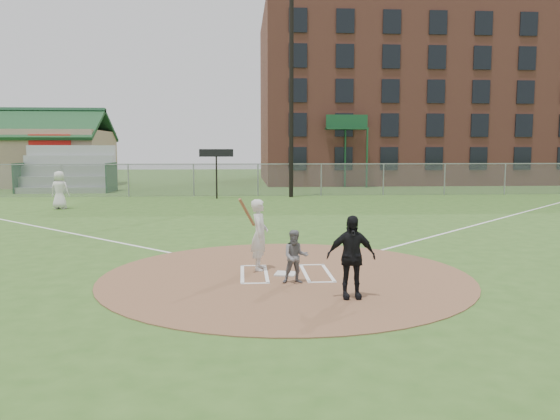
{
  "coord_description": "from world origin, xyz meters",
  "views": [
    {
      "loc": [
        -0.99,
        -12.21,
        2.87
      ],
      "look_at": [
        0.0,
        2.0,
        1.3
      ],
      "focal_mm": 35.0,
      "sensor_mm": 36.0,
      "label": 1
    }
  ],
  "objects": [
    {
      "name": "outfield_fence",
      "position": [
        0.0,
        22.0,
        1.02
      ],
      "size": [
        56.08,
        0.08,
        2.03
      ],
      "color": "slate",
      "rests_on": "ground"
    },
    {
      "name": "umpire",
      "position": [
        1.09,
        -2.01,
        0.83
      ],
      "size": [
        0.95,
        0.4,
        1.61
      ],
      "primitive_type": "imported",
      "rotation": [
        0.0,
        0.0,
        -0.01
      ],
      "color": "black",
      "rests_on": "dirt_circle"
    },
    {
      "name": "home_plate",
      "position": [
        -0.0,
        0.07,
        0.04
      ],
      "size": [
        0.57,
        0.57,
        0.03
      ],
      "primitive_type": "cube",
      "rotation": [
        0.0,
        0.0,
        -0.26
      ],
      "color": "silver",
      "rests_on": "dirt_circle"
    },
    {
      "name": "batter_at_plate",
      "position": [
        -0.59,
        0.61,
        0.87
      ],
      "size": [
        0.75,
        1.0,
        1.78
      ],
      "color": "silver",
      "rests_on": "dirt_circle"
    },
    {
      "name": "brick_warehouse",
      "position": [
        16.0,
        37.96,
        7.5
      ],
      "size": [
        30.0,
        17.17,
        15.0
      ],
      "color": "brown",
      "rests_on": "ground"
    },
    {
      "name": "dirt_circle",
      "position": [
        0.0,
        0.0,
        0.01
      ],
      "size": [
        8.4,
        8.4,
        0.02
      ],
      "primitive_type": "cylinder",
      "color": "brown",
      "rests_on": "ground"
    },
    {
      "name": "catcher",
      "position": [
        0.14,
        -0.76,
        0.6
      ],
      "size": [
        0.56,
        0.44,
        1.15
      ],
      "primitive_type": "imported",
      "rotation": [
        0.0,
        0.0,
        0.01
      ],
      "color": "slate",
      "rests_on": "dirt_circle"
    },
    {
      "name": "ground",
      "position": [
        0.0,
        0.0,
        0.0
      ],
      "size": [
        140.0,
        140.0,
        0.0
      ],
      "primitive_type": "plane",
      "color": "#33591E",
      "rests_on": "ground"
    },
    {
      "name": "ondeck_player",
      "position": [
        -9.89,
        15.01,
        0.93
      ],
      "size": [
        0.98,
        0.71,
        1.85
      ],
      "primitive_type": "imported",
      "rotation": [
        0.0,
        0.0,
        3.0
      ],
      "color": "silver",
      "rests_on": "ground"
    },
    {
      "name": "batters_boxes",
      "position": [
        0.0,
        0.15,
        0.03
      ],
      "size": [
        2.08,
        1.88,
        0.01
      ],
      "color": "white",
      "rests_on": "dirt_circle"
    },
    {
      "name": "light_pole",
      "position": [
        2.0,
        21.0,
        6.61
      ],
      "size": [
        1.2,
        0.3,
        12.22
      ],
      "color": "black",
      "rests_on": "ground"
    },
    {
      "name": "clubhouse",
      "position": [
        -18.0,
        32.99,
        2.39
      ],
      "size": [
        12.2,
        8.71,
        6.23
      ],
      "color": "tan",
      "rests_on": "ground"
    },
    {
      "name": "foul_line_first",
      "position": [
        9.0,
        9.0,
        0.01
      ],
      "size": [
        17.04,
        17.04,
        0.01
      ],
      "primitive_type": "cube",
      "rotation": [
        0.0,
        0.0,
        -0.79
      ],
      "color": "white",
      "rests_on": "ground"
    },
    {
      "name": "bleachers",
      "position": [
        -13.0,
        26.2,
        1.59
      ],
      "size": [
        6.08,
        3.2,
        3.2
      ],
      "color": "#B7BABF",
      "rests_on": "ground"
    },
    {
      "name": "scoreboard_sign",
      "position": [
        -2.5,
        20.2,
        2.39
      ],
      "size": [
        2.0,
        0.1,
        2.93
      ],
      "color": "black",
      "rests_on": "ground"
    },
    {
      "name": "foul_line_third",
      "position": [
        -9.0,
        9.0,
        0.01
      ],
      "size": [
        17.04,
        17.04,
        0.01
      ],
      "primitive_type": "cube",
      "rotation": [
        0.0,
        0.0,
        0.79
      ],
      "color": "white",
      "rests_on": "ground"
    }
  ]
}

